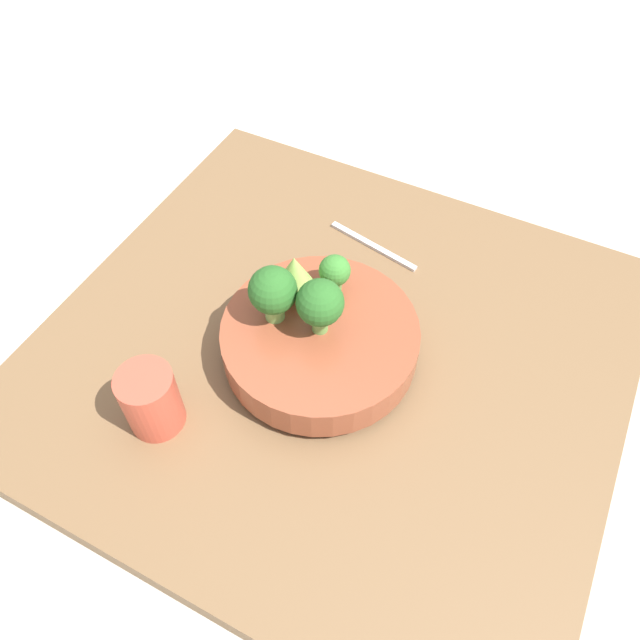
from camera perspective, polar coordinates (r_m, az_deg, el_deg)
The scene contains 9 objects.
ground_plane at distance 0.97m, azimuth 1.16°, elevation -4.07°, with size 6.00×6.00×0.00m, color beige.
table at distance 0.95m, azimuth 1.19°, elevation -3.26°, with size 0.83×0.79×0.05m.
bowl at distance 0.89m, azimuth -0.00°, elevation -1.90°, with size 0.28×0.28×0.07m.
broccoli_floret_right at distance 0.84m, azimuth -4.33°, elevation 2.60°, with size 0.07×0.07×0.09m.
broccoli_floret_center at distance 0.82m, azimuth -0.00°, elevation 1.50°, with size 0.07×0.07×0.09m.
romanesco_piece_near at distance 0.87m, azimuth -2.35°, elevation 4.31°, with size 0.06×0.06×0.08m.
broccoli_floret_front at distance 0.88m, azimuth 1.35°, elevation 4.44°, with size 0.05×0.05×0.06m.
cup at distance 0.85m, azimuth -15.20°, elevation -7.07°, with size 0.08×0.08×0.10m.
fork at distance 1.06m, azimuth 4.88°, elevation 6.76°, with size 0.17×0.04×0.01m.
Camera 1 is at (-0.23, 0.49, 0.80)m, focal length 35.00 mm.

